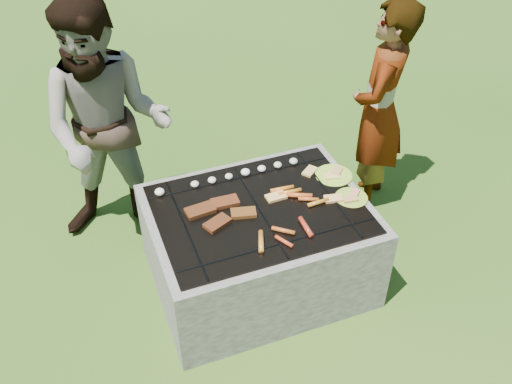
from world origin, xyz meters
TOP-DOWN VIEW (x-y plane):
  - lawn at (0.00, 0.00)m, footprint 60.00×60.00m
  - fire_pit at (0.00, 0.00)m, footprint 1.30×1.00m
  - mushrooms at (-0.04, 0.34)m, footprint 0.95×0.06m
  - pork_slabs at (-0.23, 0.05)m, footprint 0.40×0.28m
  - sausages at (0.16, -0.11)m, footprint 0.55×0.50m
  - bread_on_grate at (0.32, 0.05)m, footprint 0.45×0.40m
  - plate_far at (0.56, 0.13)m, footprint 0.26×0.26m
  - plate_near at (0.56, -0.10)m, footprint 0.25×0.25m
  - cook at (1.07, 0.47)m, footprint 0.66×0.67m
  - bystander at (-0.72, 0.80)m, footprint 1.00×0.89m

SIDE VIEW (x-z plane):
  - lawn at x=0.00m, z-range 0.00..0.00m
  - fire_pit at x=0.00m, z-range -0.03..0.59m
  - plate_near at x=0.56m, z-range 0.59..0.62m
  - plate_far at x=0.56m, z-range 0.59..0.62m
  - bread_on_grate at x=0.32m, z-range 0.61..0.63m
  - pork_slabs at x=-0.23m, z-range 0.61..0.64m
  - sausages at x=0.16m, z-range 0.61..0.64m
  - mushrooms at x=-0.04m, z-range 0.61..0.65m
  - cook at x=1.07m, z-range 0.00..1.56m
  - bystander at x=-0.72m, z-range 0.00..1.72m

